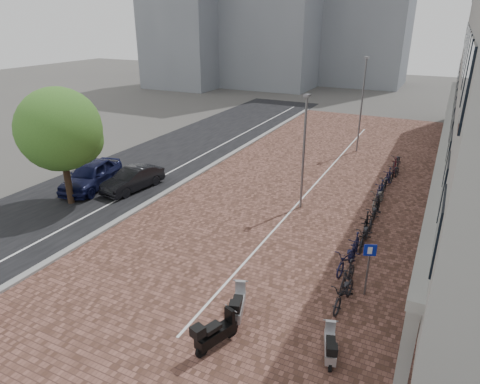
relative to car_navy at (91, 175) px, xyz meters
name	(u,v)px	position (x,y,z in m)	size (l,w,h in m)	color
ground	(173,274)	(9.58, -5.53, -0.81)	(140.00, 140.00, 0.00)	#474442
plaza_brick	(312,183)	(11.58, 6.47, -0.80)	(14.50, 42.00, 0.04)	brown
street_asphalt	(165,159)	(0.58, 6.47, -0.81)	(8.00, 50.00, 0.03)	black
curb	(212,166)	(4.48, 6.47, -0.74)	(0.35, 42.00, 0.14)	gray
lane_line	(188,162)	(2.58, 6.47, -0.79)	(0.12, 44.00, 0.00)	white
parking_line	(316,183)	(11.78, 6.47, -0.78)	(0.10, 30.00, 0.00)	white
car_navy	(91,175)	(0.00, 0.00, 0.00)	(1.92, 4.76, 1.62)	black
car_dark	(133,179)	(2.39, 0.84, -0.15)	(1.39, 4.00, 1.32)	black
scooter_front	(238,304)	(13.08, -6.78, -0.24)	(0.52, 1.65, 1.14)	#ACACB1
scooter_mid	(216,332)	(13.08, -8.30, -0.23)	(0.53, 1.69, 1.16)	black
scooter_back	(330,345)	(16.35, -7.21, -0.31)	(0.45, 1.45, 0.99)	#AEAEB3
parking_sign	(369,262)	(16.68, -3.57, 0.58)	(0.42, 0.20, 2.12)	slate
lamp_near	(304,154)	(12.06, 2.77, 2.16)	(0.12, 0.12, 5.95)	gray
lamp_far	(361,107)	(12.58, 14.37, 2.60)	(0.12, 0.12, 6.82)	slate
street_tree	(63,132)	(0.68, -2.10, 3.18)	(4.32, 4.32, 6.28)	#382619
bike_row	(376,206)	(15.84, 3.52, -0.29)	(1.35, 18.12, 1.05)	black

